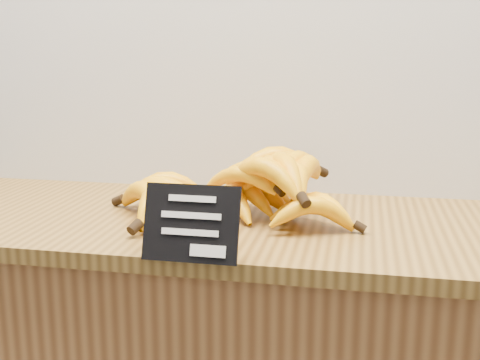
% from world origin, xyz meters
% --- Properties ---
extents(counter_top, '(1.48, 0.54, 0.03)m').
position_xyz_m(counter_top, '(0.04, 2.75, 0.92)').
color(counter_top, olive).
rests_on(counter_top, counter).
extents(chalkboard_sign, '(0.16, 0.05, 0.12)m').
position_xyz_m(chalkboard_sign, '(0.00, 2.49, 0.99)').
color(chalkboard_sign, black).
rests_on(chalkboard_sign, counter_top).
extents(banana_pile, '(0.54, 0.35, 0.13)m').
position_xyz_m(banana_pile, '(0.03, 2.75, 0.99)').
color(banana_pile, '#FFB80A').
rests_on(banana_pile, counter_top).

